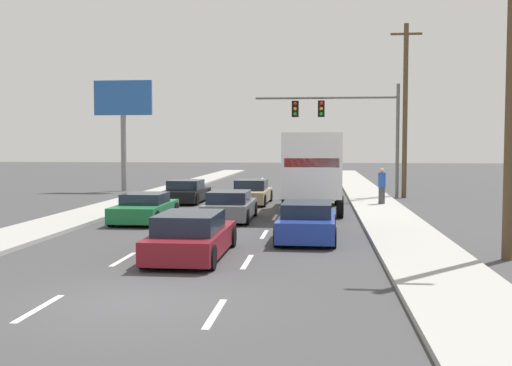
% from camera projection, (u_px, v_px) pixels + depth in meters
% --- Properties ---
extents(ground_plane, '(140.00, 140.00, 0.00)m').
position_uv_depth(ground_plane, '(260.00, 196.00, 36.89)').
color(ground_plane, '#3D3D3F').
extents(sidewalk_right, '(2.46, 80.00, 0.14)m').
position_uv_depth(sidewalk_right, '(376.00, 204.00, 31.25)').
color(sidewalk_right, '#9E9E99').
rests_on(sidewalk_right, ground_plane).
extents(sidewalk_left, '(2.46, 80.00, 0.14)m').
position_uv_depth(sidewalk_left, '(131.00, 202.00, 32.60)').
color(sidewalk_left, '#9E9E99').
rests_on(sidewalk_left, ground_plane).
extents(lane_markings, '(3.54, 52.00, 0.01)m').
position_uv_depth(lane_markings, '(249.00, 205.00, 31.26)').
color(lane_markings, silver).
rests_on(lane_markings, ground_plane).
extents(car_black, '(2.08, 4.16, 1.23)m').
position_uv_depth(car_black, '(186.00, 192.00, 32.78)').
color(car_black, black).
rests_on(car_black, ground_plane).
extents(car_green, '(1.96, 4.32, 1.16)m').
position_uv_depth(car_green, '(145.00, 209.00, 24.66)').
color(car_green, '#196B38').
rests_on(car_green, ground_plane).
extents(car_tan, '(1.99, 4.21, 1.28)m').
position_uv_depth(car_tan, '(251.00, 193.00, 32.07)').
color(car_tan, tan).
rests_on(car_tan, ground_plane).
extents(car_gray, '(1.90, 4.11, 1.23)m').
position_uv_depth(car_gray, '(230.00, 207.00, 25.06)').
color(car_gray, slate).
rests_on(car_gray, ground_plane).
extents(car_maroon, '(1.93, 4.61, 1.27)m').
position_uv_depth(car_maroon, '(192.00, 236.00, 16.79)').
color(car_maroon, maroon).
rests_on(car_maroon, ground_plane).
extents(box_truck, '(2.69, 8.87, 3.60)m').
position_uv_depth(box_truck, '(314.00, 167.00, 28.12)').
color(box_truck, white).
rests_on(box_truck, ground_plane).
extents(car_blue, '(1.97, 4.58, 1.24)m').
position_uv_depth(car_blue, '(307.00, 222.00, 20.07)').
color(car_blue, '#1E389E').
rests_on(car_blue, ground_plane).
extents(traffic_signal_mast, '(8.49, 0.69, 6.68)m').
position_uv_depth(traffic_signal_mast, '(338.00, 116.00, 35.97)').
color(traffic_signal_mast, '#595B56').
rests_on(traffic_signal_mast, ground_plane).
extents(utility_pole_near, '(1.80, 0.28, 10.15)m').
position_uv_depth(utility_pole_near, '(512.00, 65.00, 16.13)').
color(utility_pole_near, brown).
rests_on(utility_pole_near, ground_plane).
extents(utility_pole_mid, '(1.80, 0.28, 10.13)m').
position_uv_depth(utility_pole_mid, '(405.00, 109.00, 35.45)').
color(utility_pole_mid, brown).
rests_on(utility_pole_mid, ground_plane).
extents(roadside_billboard, '(3.97, 0.36, 7.43)m').
position_uv_depth(roadside_billboard, '(123.00, 113.00, 40.87)').
color(roadside_billboard, slate).
rests_on(roadside_billboard, ground_plane).
extents(pedestrian_near_corner, '(0.38, 0.38, 1.80)m').
position_uv_depth(pedestrian_near_corner, '(382.00, 186.00, 30.67)').
color(pedestrian_near_corner, '#3F3F42').
rests_on(pedestrian_near_corner, sidewalk_right).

